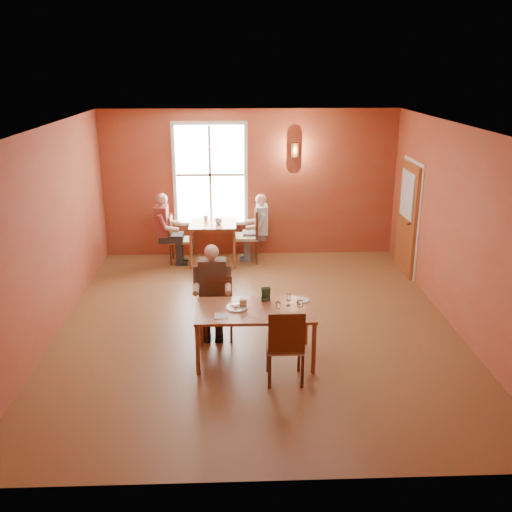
{
  "coord_description": "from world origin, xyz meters",
  "views": [
    {
      "loc": [
        -0.32,
        -8.01,
        3.82
      ],
      "look_at": [
        0.0,
        0.2,
        1.05
      ],
      "focal_mm": 40.0,
      "sensor_mm": 36.0,
      "label": 1
    }
  ],
  "objects_px": {
    "diner_white": "(247,230)",
    "diner_maroon": "(179,229)",
    "diner_main": "(218,297)",
    "chair_empty": "(285,344)",
    "chair_diner_white": "(245,236)",
    "chair_diner_main": "(219,310)",
    "main_table": "(255,334)",
    "second_table": "(213,242)",
    "chair_diner_maroon": "(181,239)"
  },
  "relations": [
    {
      "from": "diner_white",
      "to": "chair_empty",
      "type": "bearing_deg",
      "value": -175.53
    },
    {
      "from": "chair_empty",
      "to": "diner_white",
      "type": "distance_m",
      "value": 4.66
    },
    {
      "from": "diner_maroon",
      "to": "diner_white",
      "type": "bearing_deg",
      "value": 90.0
    },
    {
      "from": "second_table",
      "to": "diner_white",
      "type": "height_order",
      "value": "diner_white"
    },
    {
      "from": "diner_white",
      "to": "chair_diner_maroon",
      "type": "distance_m",
      "value": 1.34
    },
    {
      "from": "chair_diner_white",
      "to": "chair_empty",
      "type": "bearing_deg",
      "value": -175.16
    },
    {
      "from": "main_table",
      "to": "chair_diner_main",
      "type": "xyz_separation_m",
      "value": [
        -0.5,
        0.65,
        0.08
      ]
    },
    {
      "from": "second_table",
      "to": "chair_diner_maroon",
      "type": "bearing_deg",
      "value": 180.0
    },
    {
      "from": "diner_main",
      "to": "diner_white",
      "type": "xyz_separation_m",
      "value": [
        0.49,
        3.46,
        0.01
      ]
    },
    {
      "from": "diner_main",
      "to": "diner_white",
      "type": "bearing_deg",
      "value": -98.11
    },
    {
      "from": "main_table",
      "to": "diner_maroon",
      "type": "relative_size",
      "value": 1.13
    },
    {
      "from": "main_table",
      "to": "chair_diner_maroon",
      "type": "height_order",
      "value": "chair_diner_maroon"
    },
    {
      "from": "chair_diner_main",
      "to": "diner_white",
      "type": "distance_m",
      "value": 3.48
    },
    {
      "from": "chair_empty",
      "to": "diner_maroon",
      "type": "relative_size",
      "value": 0.73
    },
    {
      "from": "chair_diner_main",
      "to": "diner_white",
      "type": "bearing_deg",
      "value": -98.18
    },
    {
      "from": "chair_diner_white",
      "to": "diner_maroon",
      "type": "distance_m",
      "value": 1.34
    },
    {
      "from": "chair_empty",
      "to": "chair_diner_white",
      "type": "distance_m",
      "value": 4.66
    },
    {
      "from": "chair_diner_main",
      "to": "chair_diner_white",
      "type": "bearing_deg",
      "value": -97.69
    },
    {
      "from": "chair_diner_white",
      "to": "diner_main",
      "type": "bearing_deg",
      "value": 172.38
    },
    {
      "from": "chair_diner_main",
      "to": "second_table",
      "type": "height_order",
      "value": "chair_diner_main"
    },
    {
      "from": "second_table",
      "to": "diner_maroon",
      "type": "relative_size",
      "value": 0.66
    },
    {
      "from": "main_table",
      "to": "chair_diner_white",
      "type": "height_order",
      "value": "chair_diner_white"
    },
    {
      "from": "second_table",
      "to": "diner_white",
      "type": "xyz_separation_m",
      "value": [
        0.68,
        0.0,
        0.25
      ]
    },
    {
      "from": "main_table",
      "to": "chair_diner_white",
      "type": "xyz_separation_m",
      "value": [
        -0.04,
        4.08,
        0.17
      ]
    },
    {
      "from": "diner_white",
      "to": "diner_maroon",
      "type": "distance_m",
      "value": 1.36
    },
    {
      "from": "diner_main",
      "to": "diner_maroon",
      "type": "bearing_deg",
      "value": -75.95
    },
    {
      "from": "chair_empty",
      "to": "second_table",
      "type": "height_order",
      "value": "chair_empty"
    },
    {
      "from": "second_table",
      "to": "diner_main",
      "type": "bearing_deg",
      "value": -86.92
    },
    {
      "from": "chair_diner_maroon",
      "to": "chair_empty",
      "type": "bearing_deg",
      "value": 20.03
    },
    {
      "from": "chair_diner_white",
      "to": "chair_diner_main",
      "type": "bearing_deg",
      "value": 172.31
    },
    {
      "from": "second_table",
      "to": "chair_diner_maroon",
      "type": "xyz_separation_m",
      "value": [
        -0.65,
        0.0,
        0.08
      ]
    },
    {
      "from": "chair_diner_maroon",
      "to": "diner_maroon",
      "type": "bearing_deg",
      "value": -90.0
    },
    {
      "from": "second_table",
      "to": "chair_diner_maroon",
      "type": "relative_size",
      "value": 0.95
    },
    {
      "from": "second_table",
      "to": "main_table",
      "type": "bearing_deg",
      "value": -80.46
    },
    {
      "from": "main_table",
      "to": "diner_main",
      "type": "height_order",
      "value": "diner_main"
    },
    {
      "from": "main_table",
      "to": "chair_diner_main",
      "type": "distance_m",
      "value": 0.82
    },
    {
      "from": "diner_main",
      "to": "diner_white",
      "type": "distance_m",
      "value": 3.5
    },
    {
      "from": "diner_white",
      "to": "chair_diner_white",
      "type": "bearing_deg",
      "value": 90.0
    },
    {
      "from": "diner_main",
      "to": "diner_maroon",
      "type": "distance_m",
      "value": 3.57
    },
    {
      "from": "diner_main",
      "to": "chair_diner_main",
      "type": "bearing_deg",
      "value": -90.0
    },
    {
      "from": "chair_diner_white",
      "to": "chair_diner_maroon",
      "type": "distance_m",
      "value": 1.3
    },
    {
      "from": "chair_diner_main",
      "to": "diner_main",
      "type": "distance_m",
      "value": 0.21
    },
    {
      "from": "chair_empty",
      "to": "diner_white",
      "type": "relative_size",
      "value": 0.76
    },
    {
      "from": "diner_white",
      "to": "diner_maroon",
      "type": "height_order",
      "value": "diner_maroon"
    },
    {
      "from": "main_table",
      "to": "chair_diner_main",
      "type": "bearing_deg",
      "value": 127.57
    },
    {
      "from": "chair_diner_white",
      "to": "diner_white",
      "type": "height_order",
      "value": "diner_white"
    },
    {
      "from": "main_table",
      "to": "diner_maroon",
      "type": "height_order",
      "value": "diner_maroon"
    },
    {
      "from": "chair_diner_main",
      "to": "diner_main",
      "type": "relative_size",
      "value": 0.68
    },
    {
      "from": "chair_empty",
      "to": "chair_diner_main",
      "type": "bearing_deg",
      "value": 125.51
    },
    {
      "from": "main_table",
      "to": "diner_maroon",
      "type": "distance_m",
      "value": 4.32
    }
  ]
}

